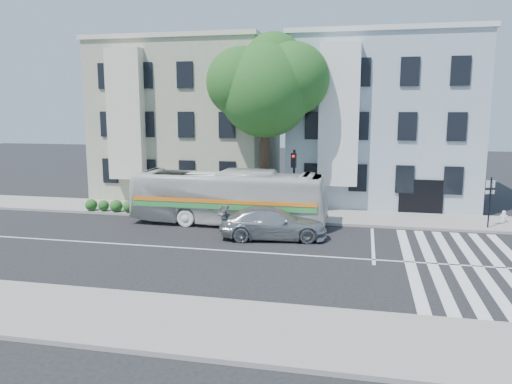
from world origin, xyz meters
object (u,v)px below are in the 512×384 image
(traffic_signal, at_px, (294,175))
(bus, at_px, (228,197))
(sedan, at_px, (273,223))
(fire_hydrant, at_px, (504,216))

(traffic_signal, bearing_deg, bus, -139.94)
(bus, height_order, sedan, bus)
(fire_hydrant, bearing_deg, sedan, -154.86)
(sedan, bearing_deg, fire_hydrant, -73.90)
(bus, xyz_separation_m, sedan, (3.03, -2.60, -0.76))
(sedan, relative_size, fire_hydrant, 8.01)
(traffic_signal, bearing_deg, fire_hydrant, 18.60)
(bus, distance_m, fire_hydrant, 15.50)
(bus, relative_size, fire_hydrant, 16.45)
(bus, distance_m, traffic_signal, 4.04)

